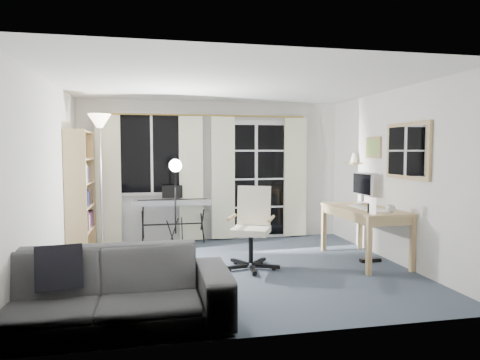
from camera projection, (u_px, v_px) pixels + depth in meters
name	position (u px, v px, depth m)	size (l,w,h in m)	color
floor	(235.00, 271.00, 5.57)	(4.50, 4.00, 0.02)	#353F4E
window	(152.00, 154.00, 7.18)	(1.20, 0.08, 1.40)	white
french_door	(256.00, 180.00, 7.57)	(1.32, 0.09, 2.11)	white
curtains	(206.00, 177.00, 7.30)	(3.60, 0.07, 2.13)	gold
bookshelf	(78.00, 196.00, 6.32)	(0.30, 0.86, 1.85)	tan
torchiere_lamp	(100.00, 142.00, 6.20)	(0.37, 0.37, 2.08)	#B2B2B7
keyboard_piano	(173.00, 203.00, 7.03)	(1.26, 0.61, 0.91)	black
studio_light	(175.00, 177.00, 6.21)	(0.26, 0.29, 1.47)	black
office_chair	(253.00, 219.00, 5.71)	(0.75, 0.76, 1.08)	black
desk	(365.00, 214.00, 6.01)	(0.75, 1.43, 0.75)	tan
monitor	(363.00, 185.00, 6.46)	(0.18, 0.54, 0.47)	silver
desk_clutter	(369.00, 222.00, 5.78)	(0.43, 0.86, 0.95)	white
mug	(391.00, 208.00, 5.53)	(0.12, 0.10, 0.12)	silver
wall_mirror	(408.00, 151.00, 5.56)	(0.04, 0.94, 0.74)	tan
framed_print	(373.00, 147.00, 6.44)	(0.03, 0.42, 0.32)	tan
wall_shelf	(354.00, 160.00, 6.92)	(0.16, 0.30, 0.18)	tan
sofa	(97.00, 277.00, 3.72)	(2.32, 0.70, 0.90)	#313134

